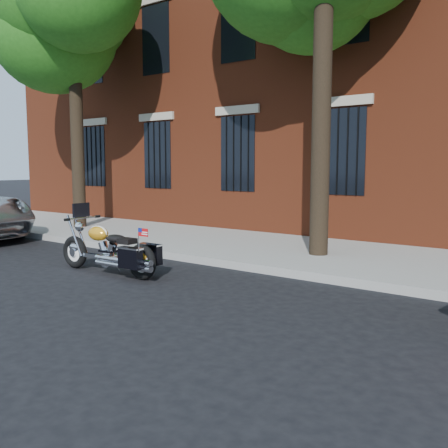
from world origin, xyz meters
The scene contains 6 objects.
ground centered at (0.00, 0.00, 0.00)m, with size 120.00×120.00×0.00m, color black.
curb centered at (0.00, 1.38, 0.07)m, with size 40.00×0.16×0.15m, color gray.
sidewalk centered at (0.00, 3.26, 0.07)m, with size 40.00×3.60×0.15m, color gray.
building centered at (0.00, 10.06, 6.00)m, with size 26.00×10.08×12.00m.
tree_left centered at (-7.08, 2.96, 6.18)m, with size 4.12×3.92×8.54m.
motorcycle centered at (-1.82, -0.34, 0.41)m, with size 2.40×0.71×1.21m.
Camera 1 is at (4.85, -5.91, 1.86)m, focal length 40.00 mm.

